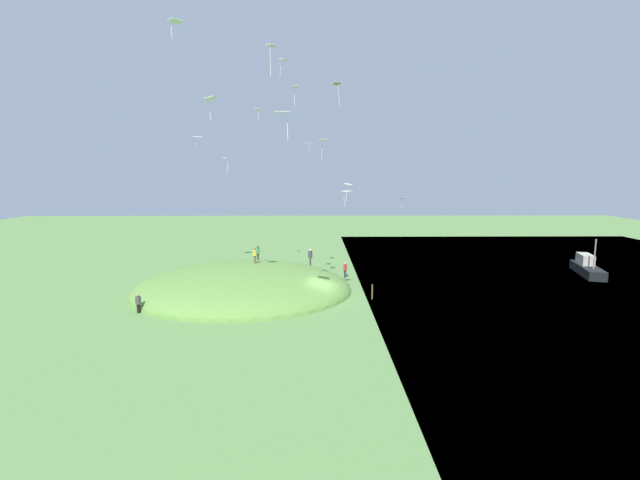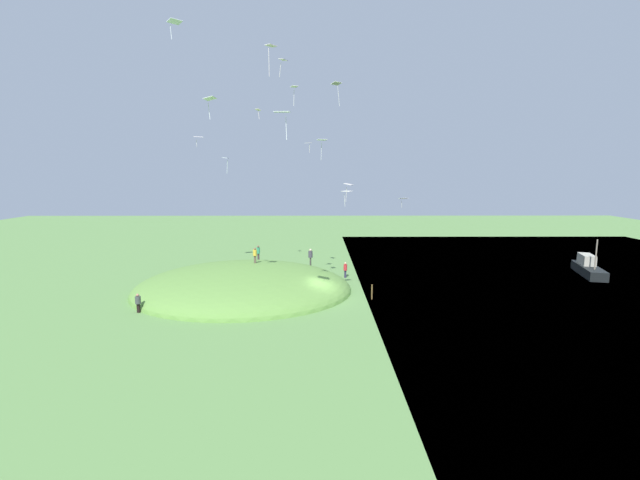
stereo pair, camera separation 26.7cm
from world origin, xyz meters
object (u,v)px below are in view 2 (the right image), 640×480
object	(u,v)px
boat_on_lake	(588,268)
kite_0	(282,113)
person_on_hilltop	(310,255)
kite_10	(258,110)
person_with_child	(345,268)
kite_8	(403,199)
kite_4	(347,192)
kite_9	(337,85)
kite_14	(322,141)
kite_11	(226,159)
kite_1	(348,185)
person_watching_kites	(258,251)
kite_7	(294,88)
kite_12	(271,49)
person_walking_path	(255,253)
person_near_shore	(138,301)
kite_15	(308,143)
kite_5	(174,22)
mooring_post	(372,292)
kite_3	(283,61)
kite_6	(210,99)
kite_2	(198,137)

from	to	relation	value
boat_on_lake	kite_0	size ratio (longest dim) A/B	4.03
person_on_hilltop	kite_10	world-z (taller)	kite_10
person_with_child	kite_8	world-z (taller)	kite_8
kite_0	kite_4	xyz separation A→B (m)	(-5.62, -20.68, -5.92)
person_with_child	kite_9	bearing A→B (deg)	67.80
kite_4	kite_14	distance (m)	16.37
kite_11	kite_1	bearing A→B (deg)	-179.90
kite_4	kite_10	size ratio (longest dim) A/B	1.62
person_watching_kites	kite_7	distance (m)	21.55
kite_7	kite_10	distance (m)	12.63
kite_11	kite_12	bearing A→B (deg)	119.19
person_walking_path	kite_8	xyz separation A→B (m)	(-16.95, -9.14, 5.08)
kite_4	person_near_shore	bearing A→B (deg)	38.48
kite_15	person_watching_kites	bearing A→B (deg)	-34.41
kite_5	kite_7	xyz separation A→B (m)	(-8.17, -4.15, -3.67)
kite_8	kite_10	distance (m)	20.07
kite_14	mooring_post	bearing A→B (deg)	-135.29
kite_3	kite_12	world-z (taller)	kite_3
person_walking_path	kite_7	world-z (taller)	kite_7
kite_6	person_near_shore	bearing A→B (deg)	-16.04
kite_2	kite_12	world-z (taller)	kite_12
person_on_hilltop	kite_1	xyz separation A→B (m)	(-3.45, 8.69, 7.82)
kite_9	kite_10	xyz separation A→B (m)	(8.13, -8.61, -0.98)
person_watching_kites	kite_5	world-z (taller)	kite_5
kite_7	kite_12	size ratio (longest dim) A/B	0.80
boat_on_lake	kite_15	world-z (taller)	kite_15
person_walking_path	kite_12	size ratio (longest dim) A/B	0.85
person_walking_path	kite_7	distance (m)	17.23
kite_3	person_with_child	bearing A→B (deg)	-120.33
kite_1	kite_6	world-z (taller)	kite_6
kite_0	kite_7	bearing A→B (deg)	-92.79
person_with_child	kite_1	bearing A→B (deg)	76.09
person_near_shore	kite_8	distance (m)	32.06
person_walking_path	kite_10	distance (m)	15.59
kite_0	kite_10	distance (m)	20.19
person_watching_kites	kite_14	xyz separation A→B (m)	(-7.33, 16.12, 11.51)
kite_14	kite_5	bearing A→B (deg)	8.89
kite_9	kite_11	xyz separation A→B (m)	(9.57, 2.10, -6.52)
kite_4	person_walking_path	bearing A→B (deg)	30.52
kite_0	boat_on_lake	bearing A→B (deg)	-149.56
boat_on_lake	kite_5	xyz separation A→B (m)	(41.23, 16.04, 21.28)
kite_12	kite_6	bearing A→B (deg)	-39.09
kite_8	kite_11	size ratio (longest dim) A/B	0.88
kite_2	kite_7	size ratio (longest dim) A/B	0.80
person_walking_path	person_watching_kites	size ratio (longest dim) A/B	0.88
kite_1	kite_6	distance (m)	13.23
kite_14	person_near_shore	bearing A→B (deg)	-3.21
kite_7	kite_9	size ratio (longest dim) A/B	0.74
kite_9	kite_10	size ratio (longest dim) A/B	1.84
person_watching_kites	person_with_child	size ratio (longest dim) A/B	1.05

